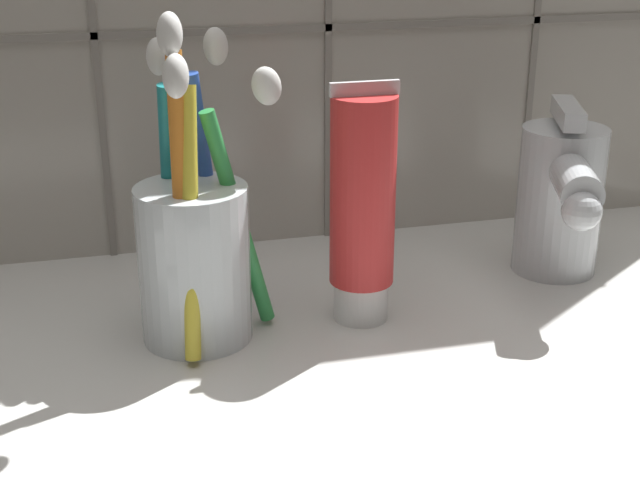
{
  "coord_description": "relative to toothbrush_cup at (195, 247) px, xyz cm",
  "views": [
    {
      "loc": [
        -14.75,
        -43.15,
        26.7
      ],
      "look_at": [
        -3.3,
        1.81,
        8.5
      ],
      "focal_mm": 50.0,
      "sensor_mm": 36.0,
      "label": 1
    }
  ],
  "objects": [
    {
      "name": "sink_counter",
      "position": [
        10.01,
        -4.59,
        -6.65
      ],
      "size": [
        64.46,
        38.6,
        2.0
      ],
      "primitive_type": "cube",
      "color": "silver",
      "rests_on": "ground"
    },
    {
      "name": "toothpaste_tube",
      "position": [
        9.85,
        -0.05,
        1.66
      ],
      "size": [
        4.1,
        3.91,
        14.75
      ],
      "color": "white",
      "rests_on": "sink_counter"
    },
    {
      "name": "sink_faucet",
      "position": [
        25.0,
        3.23,
        -0.01
      ],
      "size": [
        6.75,
        11.55,
        11.73
      ],
      "rotation": [
        0.0,
        0.0,
        -1.92
      ],
      "color": "silver",
      "rests_on": "sink_counter"
    },
    {
      "name": "toothbrush_cup",
      "position": [
        0.0,
        0.0,
        0.0
      ],
      "size": [
        9.0,
        10.02,
        19.32
      ],
      "color": "silver",
      "rests_on": "sink_counter"
    }
  ]
}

